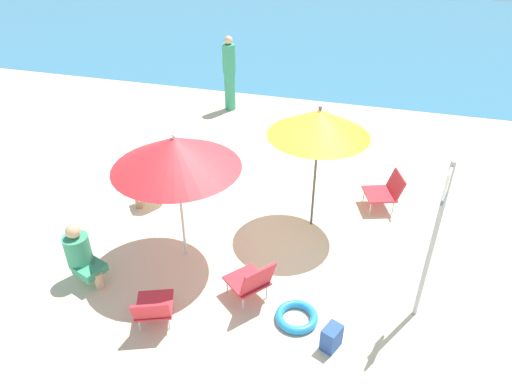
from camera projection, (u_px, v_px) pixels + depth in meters
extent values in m
plane|color=beige|center=(263.00, 241.00, 7.25)|extent=(40.00, 40.00, 0.00)
cube|color=teal|center=(354.00, 29.00, 18.59)|extent=(40.00, 16.00, 0.01)
cylinder|color=#4C4C51|center=(315.00, 171.00, 7.09)|extent=(0.04, 0.04, 2.00)
cone|color=orange|center=(319.00, 123.00, 6.66)|extent=(1.51, 1.51, 0.40)
sphere|color=#4C4C51|center=(320.00, 108.00, 6.53)|extent=(0.06, 0.06, 0.06)
cylinder|color=silver|center=(180.00, 200.00, 6.46)|extent=(0.04, 0.04, 1.94)
cone|color=red|center=(175.00, 153.00, 6.05)|extent=(1.74, 1.74, 0.45)
sphere|color=silver|center=(173.00, 135.00, 5.92)|extent=(0.06, 0.06, 0.06)
cube|color=red|center=(155.00, 305.00, 5.82)|extent=(0.60, 0.63, 0.03)
cube|color=red|center=(151.00, 312.00, 5.51)|extent=(0.47, 0.29, 0.33)
cylinder|color=silver|center=(143.00, 301.00, 6.04)|extent=(0.02, 0.02, 0.21)
cylinder|color=silver|center=(171.00, 299.00, 6.07)|extent=(0.02, 0.02, 0.21)
cylinder|color=silver|center=(139.00, 325.00, 5.70)|extent=(0.02, 0.02, 0.21)
cylinder|color=silver|center=(169.00, 323.00, 5.73)|extent=(0.02, 0.02, 0.21)
cube|color=red|center=(379.00, 194.00, 7.89)|extent=(0.63, 0.66, 0.03)
cube|color=red|center=(396.00, 184.00, 7.80)|extent=(0.31, 0.55, 0.36)
cylinder|color=silver|center=(370.00, 208.00, 7.78)|extent=(0.02, 0.02, 0.26)
cylinder|color=silver|center=(364.00, 195.00, 8.13)|extent=(0.02, 0.02, 0.26)
cylinder|color=silver|center=(393.00, 208.00, 7.80)|extent=(0.02, 0.02, 0.26)
cylinder|color=silver|center=(386.00, 194.00, 8.15)|extent=(0.02, 0.02, 0.26)
cube|color=red|center=(247.00, 281.00, 6.13)|extent=(0.67, 0.67, 0.03)
cube|color=red|center=(258.00, 279.00, 5.83)|extent=(0.43, 0.47, 0.44)
cylinder|color=silver|center=(227.00, 286.00, 6.25)|extent=(0.02, 0.02, 0.25)
cylinder|color=silver|center=(250.00, 275.00, 6.43)|extent=(0.02, 0.02, 0.25)
cylinder|color=silver|center=(243.00, 303.00, 5.98)|extent=(0.02, 0.02, 0.25)
cylinder|color=silver|center=(267.00, 291.00, 6.16)|extent=(0.02, 0.02, 0.25)
cube|color=silver|center=(147.00, 192.00, 7.94)|extent=(0.49, 0.49, 0.12)
cylinder|color=tan|center=(138.00, 201.00, 7.96)|extent=(0.12, 0.12, 0.27)
cylinder|color=silver|center=(155.00, 176.00, 7.86)|extent=(0.34, 0.34, 0.53)
sphere|color=tan|center=(152.00, 157.00, 7.67)|extent=(0.21, 0.21, 0.21)
cube|color=#389970|center=(90.00, 269.00, 6.34)|extent=(0.45, 0.44, 0.12)
cylinder|color=#DBAD84|center=(99.00, 280.00, 6.33)|extent=(0.12, 0.12, 0.26)
cylinder|color=#389970|center=(78.00, 251.00, 6.30)|extent=(0.34, 0.34, 0.46)
sphere|color=#DBAD84|center=(73.00, 231.00, 6.12)|extent=(0.20, 0.20, 0.20)
cylinder|color=#389970|center=(230.00, 91.00, 11.45)|extent=(0.27, 0.27, 0.94)
cylinder|color=#389970|center=(229.00, 59.00, 11.02)|extent=(0.31, 0.31, 0.67)
sphere|color=#DBAD84|center=(228.00, 40.00, 10.78)|extent=(0.20, 0.20, 0.20)
cylinder|color=#ADADB2|center=(432.00, 245.00, 5.40)|extent=(0.06, 0.06, 2.24)
cube|color=white|center=(449.00, 181.00, 4.92)|extent=(0.13, 0.45, 0.37)
cube|color=navy|center=(446.00, 193.00, 5.01)|extent=(0.13, 0.45, 0.06)
torus|color=#238CD8|center=(297.00, 317.00, 5.88)|extent=(0.55, 0.55, 0.10)
cube|color=#2D519E|center=(331.00, 338.00, 5.47)|extent=(0.26, 0.30, 0.32)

